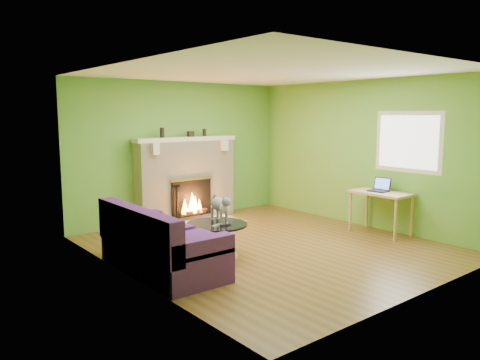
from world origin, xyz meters
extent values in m
plane|color=brown|center=(0.00, 0.00, 0.00)|extent=(5.00, 5.00, 0.00)
plane|color=white|center=(0.00, 0.00, 2.60)|extent=(5.00, 5.00, 0.00)
plane|color=#649932|center=(0.00, 2.50, 1.30)|extent=(5.00, 0.00, 5.00)
plane|color=#649932|center=(0.00, -2.50, 1.30)|extent=(5.00, 0.00, 5.00)
plane|color=#649932|center=(-2.25, 0.00, 1.30)|extent=(0.00, 5.00, 5.00)
plane|color=#649932|center=(2.25, 0.00, 1.30)|extent=(0.00, 5.00, 5.00)
plane|color=silver|center=(2.24, -0.90, 1.55)|extent=(0.00, 1.20, 1.20)
plane|color=white|center=(2.23, -0.90, 1.55)|extent=(0.00, 1.06, 1.06)
cube|color=beige|center=(0.00, 2.33, 0.75)|extent=(2.00, 0.35, 1.50)
cube|color=black|center=(0.00, 2.13, 0.44)|extent=(0.85, 0.03, 0.68)
cube|color=gold|center=(0.00, 2.13, 0.80)|extent=(0.91, 0.02, 0.04)
cylinder|color=black|center=(0.00, 2.10, 0.16)|extent=(0.55, 0.07, 0.07)
cube|color=beige|center=(0.00, 2.30, 1.54)|extent=(2.10, 0.28, 0.08)
cube|color=beige|center=(-0.75, 2.11, 1.40)|extent=(0.12, 0.10, 0.20)
cube|color=beige|center=(0.75, 2.11, 1.40)|extent=(0.12, 0.10, 0.20)
cube|color=beige|center=(0.00, 1.80, 0.01)|extent=(1.50, 0.75, 0.03)
cube|color=beige|center=(0.00, 2.30, 1.54)|extent=(2.10, 0.28, 0.08)
cube|color=#441962|center=(-1.80, 0.04, 0.22)|extent=(0.86, 1.91, 0.43)
cube|color=#441962|center=(-2.15, 0.04, 0.59)|extent=(0.20, 1.91, 0.54)
cube|color=#441962|center=(-1.80, -0.82, 0.49)|extent=(0.86, 0.20, 0.22)
cube|color=#441962|center=(-1.80, 0.90, 0.49)|extent=(0.86, 0.20, 0.22)
cube|color=#441962|center=(-1.75, -0.50, 0.49)|extent=(0.69, 0.51, 0.12)
cube|color=#441962|center=(-1.75, 0.14, 0.49)|extent=(0.69, 0.51, 0.12)
cube|color=#441962|center=(-1.75, 0.68, 0.49)|extent=(0.69, 0.51, 0.12)
cylinder|color=tan|center=(-0.94, 0.04, 0.02)|extent=(0.60, 0.60, 0.03)
cylinder|color=tan|center=(-0.94, 0.04, 0.24)|extent=(0.21, 0.21, 0.42)
cylinder|color=black|center=(-0.94, 0.04, 0.47)|extent=(0.86, 0.86, 0.03)
cube|color=tan|center=(1.95, -0.63, 0.70)|extent=(0.56, 0.97, 0.04)
cylinder|color=tan|center=(1.72, -1.07, 0.34)|extent=(0.04, 0.04, 0.68)
cylinder|color=tan|center=(2.18, -1.07, 0.34)|extent=(0.04, 0.04, 0.68)
cylinder|color=tan|center=(1.72, -0.19, 0.34)|extent=(0.04, 0.04, 0.68)
cylinder|color=tan|center=(2.18, -0.19, 0.34)|extent=(0.04, 0.04, 0.68)
cube|color=gray|center=(-1.04, -0.08, 0.49)|extent=(0.17, 0.11, 0.02)
cube|color=black|center=(-0.92, -0.14, 0.49)|extent=(0.16, 0.05, 0.02)
cylinder|color=black|center=(-0.49, 2.33, 1.67)|extent=(0.08, 0.08, 0.18)
cylinder|color=black|center=(0.43, 2.33, 1.65)|extent=(0.07, 0.07, 0.14)
cube|color=black|center=(0.12, 2.33, 1.63)|extent=(0.12, 0.08, 0.10)
camera|label=1|loc=(-4.68, -5.13, 2.00)|focal=35.00mm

